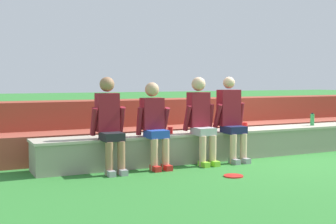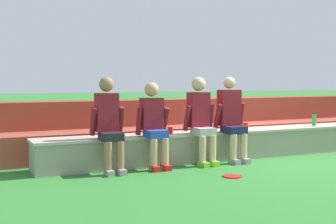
# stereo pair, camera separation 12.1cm
# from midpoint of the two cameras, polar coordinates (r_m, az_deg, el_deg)

# --- Properties ---
(ground_plane) EXTENTS (80.00, 80.00, 0.00)m
(ground_plane) POSITION_cam_midpoint_polar(r_m,az_deg,el_deg) (8.11, 12.51, -5.57)
(ground_plane) COLOR #2D752D
(stone_seating_wall) EXTENTS (7.76, 0.61, 0.48)m
(stone_seating_wall) POSITION_cam_midpoint_polar(r_m,az_deg,el_deg) (8.30, 11.33, -3.56)
(stone_seating_wall) COLOR gray
(stone_seating_wall) RESTS_ON ground
(brick_bleachers) EXTENTS (9.09, 1.42, 0.96)m
(brick_bleachers) POSITION_cam_midpoint_polar(r_m,az_deg,el_deg) (9.36, 6.60, -1.75)
(brick_bleachers) COLOR #984132
(brick_bleachers) RESTS_ON ground
(person_far_left) EXTENTS (0.50, 0.60, 1.38)m
(person_far_left) POSITION_cam_midpoint_polar(r_m,az_deg,el_deg) (6.70, -6.85, -1.23)
(person_far_left) COLOR #996B4C
(person_far_left) RESTS_ON ground
(person_left_of_center) EXTENTS (0.51, 0.55, 1.30)m
(person_left_of_center) POSITION_cam_midpoint_polar(r_m,az_deg,el_deg) (6.95, -1.26, -1.32)
(person_left_of_center) COLOR tan
(person_left_of_center) RESTS_ON ground
(person_center) EXTENTS (0.51, 0.56, 1.38)m
(person_center) POSITION_cam_midpoint_polar(r_m,az_deg,el_deg) (7.31, 4.58, -0.72)
(person_center) COLOR #DBAD89
(person_center) RESTS_ON ground
(person_right_of_center) EXTENTS (0.54, 0.54, 1.39)m
(person_right_of_center) POSITION_cam_midpoint_polar(r_m,az_deg,el_deg) (7.59, 8.35, -0.64)
(person_right_of_center) COLOR #DBAD89
(person_right_of_center) RESTS_ON ground
(water_bottle_mid_right) EXTENTS (0.07, 0.07, 0.24)m
(water_bottle_mid_right) POSITION_cam_midpoint_polar(r_m,az_deg,el_deg) (9.04, 18.05, -0.92)
(water_bottle_mid_right) COLOR green
(water_bottle_mid_right) RESTS_ON stone_seating_wall
(plastic_cup_middle) EXTENTS (0.08, 0.08, 0.11)m
(plastic_cup_middle) POSITION_cam_midpoint_polar(r_m,az_deg,el_deg) (7.35, 0.74, -2.28)
(plastic_cup_middle) COLOR red
(plastic_cup_middle) RESTS_ON stone_seating_wall
(plastic_cup_left_end) EXTENTS (0.09, 0.09, 0.11)m
(plastic_cup_left_end) POSITION_cam_midpoint_polar(r_m,az_deg,el_deg) (8.17, 10.04, -1.69)
(plastic_cup_left_end) COLOR red
(plastic_cup_left_end) RESTS_ON stone_seating_wall
(frisbee) EXTENTS (0.27, 0.27, 0.02)m
(frisbee) POSITION_cam_midpoint_polar(r_m,az_deg,el_deg) (6.47, 8.52, -7.88)
(frisbee) COLOR red
(frisbee) RESTS_ON ground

